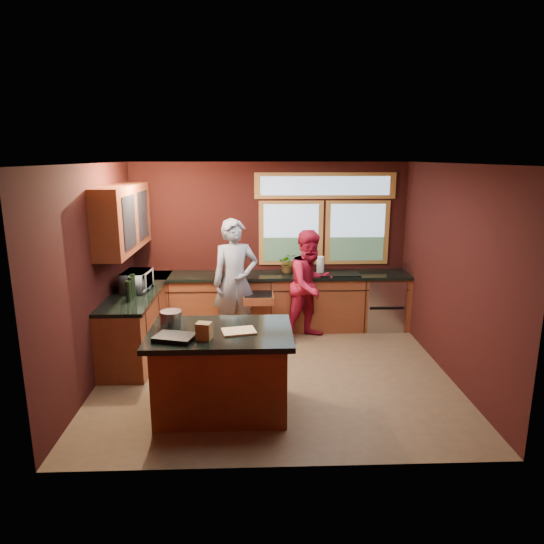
{
  "coord_description": "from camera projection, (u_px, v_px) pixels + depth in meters",
  "views": [
    {
      "loc": [
        -0.26,
        -5.91,
        2.78
      ],
      "look_at": [
        -0.02,
        0.4,
        1.27
      ],
      "focal_mm": 32.0,
      "sensor_mm": 36.0,
      "label": 1
    }
  ],
  "objects": [
    {
      "name": "microwave",
      "position": [
        137.0,
        281.0,
        6.83
      ],
      "size": [
        0.38,
        0.53,
        0.28
      ],
      "primitive_type": "imported",
      "rotation": [
        0.0,
        0.0,
        1.5
      ],
      "color": "#999999",
      "rests_on": "left_counter"
    },
    {
      "name": "back_counter",
      "position": [
        283.0,
        301.0,
        7.95
      ],
      "size": [
        4.5,
        0.64,
        0.93
      ],
      "color": "#5D2D16",
      "rests_on": "floor"
    },
    {
      "name": "room_shell",
      "position": [
        228.0,
        234.0,
        6.27
      ],
      "size": [
        4.52,
        4.02,
        2.71
      ],
      "color": "black",
      "rests_on": "ground"
    },
    {
      "name": "person_red",
      "position": [
        310.0,
        285.0,
        7.44
      ],
      "size": [
        1.05,
        1.0,
        1.71
      ],
      "primitive_type": "imported",
      "rotation": [
        0.0,
        0.0,
        0.58
      ],
      "color": "maroon",
      "rests_on": "floor"
    },
    {
      "name": "stock_pot",
      "position": [
        171.0,
        319.0,
        5.35
      ],
      "size": [
        0.24,
        0.24,
        0.18
      ],
      "primitive_type": "cylinder",
      "color": "#A7A7AB",
      "rests_on": "island"
    },
    {
      "name": "person_grey",
      "position": [
        235.0,
        282.0,
        7.26
      ],
      "size": [
        0.78,
        0.61,
        1.9
      ],
      "primitive_type": "imported",
      "rotation": [
        0.0,
        0.0,
        0.24
      ],
      "color": "slate",
      "rests_on": "floor"
    },
    {
      "name": "black_tray",
      "position": [
        175.0,
        337.0,
        4.98
      ],
      "size": [
        0.46,
        0.38,
        0.05
      ],
      "primitive_type": "cube",
      "rotation": [
        0.0,
        0.0,
        -0.28
      ],
      "color": "black",
      "rests_on": "island"
    },
    {
      "name": "paper_towel",
      "position": [
        320.0,
        265.0,
        7.83
      ],
      "size": [
        0.12,
        0.12,
        0.28
      ],
      "primitive_type": "cylinder",
      "color": "white",
      "rests_on": "back_counter"
    },
    {
      "name": "potted_plant",
      "position": [
        288.0,
        263.0,
        7.86
      ],
      "size": [
        0.29,
        0.25,
        0.32
      ],
      "primitive_type": "imported",
      "color": "#999999",
      "rests_on": "back_counter"
    },
    {
      "name": "floor",
      "position": [
        275.0,
        372.0,
        6.4
      ],
      "size": [
        4.5,
        4.5,
        0.0
      ],
      "primitive_type": "plane",
      "color": "brown",
      "rests_on": "ground"
    },
    {
      "name": "paper_bag",
      "position": [
        204.0,
        331.0,
        4.97
      ],
      "size": [
        0.17,
        0.15,
        0.18
      ],
      "primitive_type": "cube",
      "rotation": [
        0.0,
        0.0,
        -0.24
      ],
      "color": "brown",
      "rests_on": "island"
    },
    {
      "name": "cutting_board",
      "position": [
        239.0,
        331.0,
        5.2
      ],
      "size": [
        0.4,
        0.32,
        0.02
      ],
      "primitive_type": "cube",
      "rotation": [
        0.0,
        0.0,
        0.21
      ],
      "color": "tan",
      "rests_on": "island"
    },
    {
      "name": "island",
      "position": [
        222.0,
        370.0,
        5.35
      ],
      "size": [
        1.55,
        1.05,
        0.95
      ],
      "color": "#5D2D16",
      "rests_on": "floor"
    },
    {
      "name": "left_counter",
      "position": [
        139.0,
        320.0,
        7.05
      ],
      "size": [
        0.64,
        2.3,
        0.93
      ],
      "color": "#5D2D16",
      "rests_on": "floor"
    }
  ]
}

